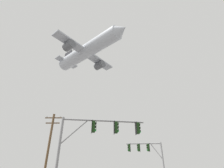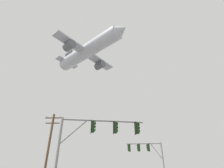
{
  "view_description": "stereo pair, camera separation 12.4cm",
  "coord_description": "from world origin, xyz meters",
  "px_view_note": "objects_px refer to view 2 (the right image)",
  "views": [
    {
      "loc": [
        -1.05,
        -4.64,
        1.65
      ],
      "look_at": [
        -1.18,
        20.74,
        15.65
      ],
      "focal_mm": 27.79,
      "sensor_mm": 36.0,
      "label": 1
    },
    {
      "loc": [
        -0.93,
        -4.64,
        1.65
      ],
      "look_at": [
        -1.18,
        20.74,
        15.65
      ],
      "focal_mm": 27.79,
      "sensor_mm": 36.0,
      "label": 2
    }
  ],
  "objects_px": {
    "signal_pole_near": "(95,135)",
    "airplane": "(88,51)",
    "utility_pole": "(48,149)",
    "signal_pole_far": "(148,153)"
  },
  "relations": [
    {
      "from": "signal_pole_near",
      "to": "airplane",
      "type": "distance_m",
      "value": 44.51
    },
    {
      "from": "utility_pole",
      "to": "airplane",
      "type": "bearing_deg",
      "value": 90.58
    },
    {
      "from": "signal_pole_near",
      "to": "utility_pole",
      "type": "xyz_separation_m",
      "value": [
        -6.47,
        8.23,
        0.22
      ]
    },
    {
      "from": "signal_pole_near",
      "to": "airplane",
      "type": "xyz_separation_m",
      "value": [
        -6.68,
        29.25,
        32.88
      ]
    },
    {
      "from": "signal_pole_near",
      "to": "utility_pole",
      "type": "distance_m",
      "value": 10.47
    },
    {
      "from": "signal_pole_near",
      "to": "signal_pole_far",
      "type": "relative_size",
      "value": 1.11
    },
    {
      "from": "utility_pole",
      "to": "signal_pole_far",
      "type": "bearing_deg",
      "value": 9.85
    },
    {
      "from": "signal_pole_near",
      "to": "utility_pole",
      "type": "height_order",
      "value": "utility_pole"
    },
    {
      "from": "signal_pole_near",
      "to": "utility_pole",
      "type": "bearing_deg",
      "value": 128.19
    },
    {
      "from": "utility_pole",
      "to": "airplane",
      "type": "distance_m",
      "value": 38.84
    }
  ]
}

